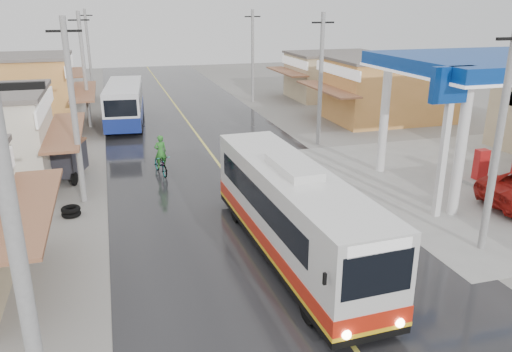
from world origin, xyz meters
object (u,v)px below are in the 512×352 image
(cyclist, at_px, (161,161))
(second_bus, at_px, (125,103))
(tyre_stack, at_px, (71,211))
(coach_bus, at_px, (292,212))
(tricycle_near, at_px, (66,158))

(cyclist, bearing_deg, second_bus, 84.41)
(tyre_stack, bearing_deg, second_bus, 79.65)
(coach_bus, bearing_deg, cyclist, 106.35)
(second_bus, relative_size, tyre_stack, 11.39)
(second_bus, distance_m, tricycle_near, 11.98)
(coach_bus, xyz_separation_m, tricycle_near, (-8.06, 10.90, -0.58))
(cyclist, xyz_separation_m, tyre_stack, (-4.25, -4.44, -0.49))
(coach_bus, xyz_separation_m, tyre_stack, (-7.65, 5.84, -1.45))
(coach_bus, distance_m, tyre_stack, 9.73)
(cyclist, distance_m, tyre_stack, 6.16)
(tricycle_near, bearing_deg, tyre_stack, -68.96)
(coach_bus, bearing_deg, tyre_stack, 140.67)
(second_bus, xyz_separation_m, tyre_stack, (-3.02, -16.53, -1.39))
(second_bus, distance_m, cyclist, 12.19)
(coach_bus, distance_m, tricycle_near, 13.57)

